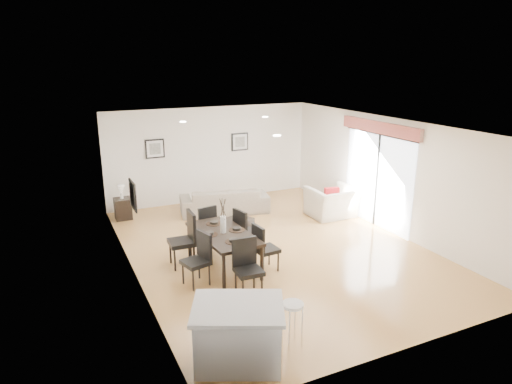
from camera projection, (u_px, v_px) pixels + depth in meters
name	position (u px, v px, depth m)	size (l,w,h in m)	color
ground	(274.00, 248.00, 9.99)	(8.00, 8.00, 0.00)	tan
wall_back	(211.00, 154.00, 13.08)	(6.00, 0.04, 2.70)	white
wall_front	(412.00, 263.00, 6.13)	(6.00, 0.04, 2.70)	white
wall_left	(130.00, 208.00, 8.38)	(0.04, 8.00, 2.70)	white
wall_right	(387.00, 174.00, 10.83)	(0.04, 8.00, 2.70)	white
ceiling	(276.00, 125.00, 9.23)	(6.00, 8.00, 0.02)	white
sofa	(224.00, 200.00, 12.23)	(2.33, 0.91, 0.68)	gray
armchair	(332.00, 202.00, 11.90)	(1.20, 1.04, 0.78)	beige
courtyard_plant_a	(475.00, 208.00, 11.70)	(0.54, 0.47, 0.60)	#355122
courtyard_plant_b	(425.00, 191.00, 13.15)	(0.36, 0.36, 0.63)	#355122
dining_table	(223.00, 236.00, 8.88)	(1.01, 1.85, 0.75)	black
dining_chair_wnear	(200.00, 256.00, 8.29)	(0.54, 0.54, 0.99)	black
dining_chair_wfar	(186.00, 236.00, 9.03)	(0.51, 0.51, 1.10)	black
dining_chair_enear	(263.00, 245.00, 8.79)	(0.46, 0.46, 0.95)	black
dining_chair_efar	(244.00, 229.00, 9.55)	(0.54, 0.54, 1.00)	black
dining_chair_head	(247.00, 263.00, 7.96)	(0.47, 0.47, 1.00)	black
dining_chair_foot	(205.00, 224.00, 9.89)	(0.50, 0.50, 0.96)	black
vase	(223.00, 219.00, 8.78)	(0.89, 1.37, 0.69)	white
coffee_table	(234.00, 228.00, 10.71)	(0.90, 0.54, 0.36)	black
side_table	(123.00, 209.00, 11.75)	(0.41, 0.41, 0.55)	black
table_lamp	(121.00, 190.00, 11.61)	(0.18, 0.18, 0.35)	white
cushion	(332.00, 195.00, 11.69)	(0.38, 0.12, 0.38)	maroon
kitchen_island	(238.00, 334.00, 6.15)	(1.50, 1.36, 0.85)	white
bar_stool	(293.00, 309.00, 6.45)	(0.31, 0.31, 0.68)	white
framed_print_back_left	(155.00, 149.00, 12.31)	(0.52, 0.04, 0.52)	black
framed_print_back_right	(240.00, 142.00, 13.34)	(0.52, 0.04, 0.52)	black
framed_print_left_wall	(133.00, 195.00, 8.14)	(0.04, 0.52, 0.52)	black
sliding_door	(378.00, 159.00, 10.98)	(0.12, 2.70, 2.57)	white
courtyard	(452.00, 170.00, 13.00)	(6.00, 6.00, 2.00)	gray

